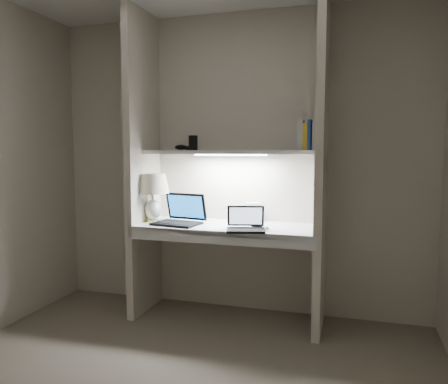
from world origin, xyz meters
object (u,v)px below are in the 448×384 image
at_px(laptop_main, 180,217).
at_px(laptop_netbook, 246,225).
at_px(speaker, 252,212).
at_px(book_row, 312,136).
at_px(table_lamp, 153,189).

relative_size(laptop_main, laptop_netbook, 1.22).
xyz_separation_m(laptop_netbook, speaker, (-0.04, 0.41, 0.04)).
distance_m(laptop_netbook, speaker, 0.41).
bearing_deg(laptop_netbook, speaker, 81.79).
distance_m(laptop_main, book_row, 1.23).
height_order(table_lamp, laptop_netbook, table_lamp).
xyz_separation_m(table_lamp, speaker, (0.80, 0.24, -0.19)).
xyz_separation_m(laptop_main, book_row, (1.03, 0.16, 0.65)).
relative_size(table_lamp, laptop_netbook, 1.22).
xyz_separation_m(table_lamp, laptop_netbook, (0.84, -0.17, -0.23)).
xyz_separation_m(speaker, book_row, (0.49, -0.11, 0.63)).
bearing_deg(book_row, laptop_netbook, -146.68).
relative_size(laptop_main, book_row, 1.74).
relative_size(laptop_netbook, book_row, 1.42).
bearing_deg(book_row, laptop_main, -171.39).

